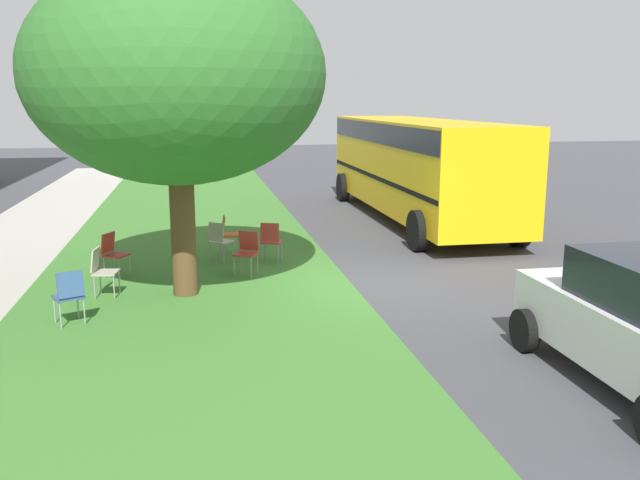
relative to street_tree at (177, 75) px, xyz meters
The scene contains 11 objects.
ground 5.09m from the street_tree, 87.58° to the right, with size 80.00×80.00×0.00m, color #424247.
grass_verge 3.86m from the street_tree, 38.63° to the right, with size 48.00×6.00×0.01m, color #3D752D.
street_tree is the anchor object (origin of this frame).
chair_0 4.02m from the street_tree, 128.80° to the left, with size 0.56×0.55×0.88m.
chair_1 4.68m from the street_tree, 16.72° to the right, with size 0.42×0.43×0.88m.
chair_2 4.15m from the street_tree, 16.73° to the right, with size 0.59×0.59×0.88m.
chair_3 3.65m from the street_tree, 84.86° to the left, with size 0.48×0.48×0.88m.
chair_4 3.74m from the street_tree, 46.05° to the right, with size 0.56×0.56×0.88m.
chair_5 4.35m from the street_tree, 40.14° to the right, with size 0.54×0.53×0.88m.
chair_6 3.93m from the street_tree, 42.78° to the left, with size 0.56×0.57×0.88m.
school_bus 9.53m from the street_tree, 44.65° to the right, with size 10.40×2.80×2.88m.
Camera 1 is at (-12.07, 3.08, 3.45)m, focal length 37.65 mm.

